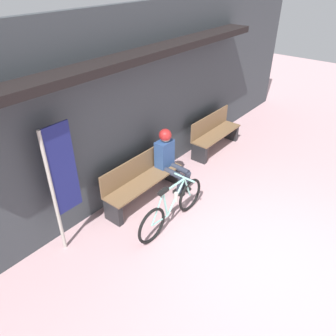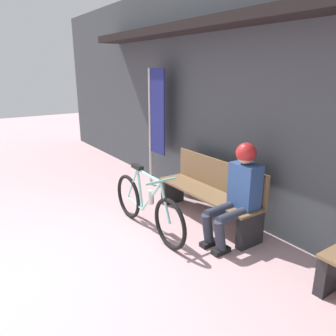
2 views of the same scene
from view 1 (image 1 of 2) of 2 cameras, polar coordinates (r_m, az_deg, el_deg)
The scene contains 7 objects.
ground_plane at distance 5.20m, azimuth 16.84°, elevation -15.14°, with size 24.00×24.00×0.00m, color #C69EA3.
storefront_wall at distance 5.56m, azimuth -7.92°, elevation 10.43°, with size 12.00×0.56×3.20m.
park_bench_near at distance 5.87m, azimuth -4.54°, elevation -2.27°, with size 1.65×0.42×0.82m.
bicycle at distance 5.34m, azimuth 0.72°, elevation -6.92°, with size 1.59×0.40×0.82m.
person_seated at distance 6.04m, azimuth 0.12°, elevation 2.16°, with size 0.34×0.65×1.19m.
park_bench_far at distance 7.55m, azimuth 8.11°, elevation 5.83°, with size 1.45×0.42×0.82m.
banner_pole at distance 4.72m, azimuth -18.26°, elevation -1.62°, with size 0.45×0.05×1.98m.
Camera 1 is at (-3.49, -0.96, 3.72)m, focal length 35.00 mm.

